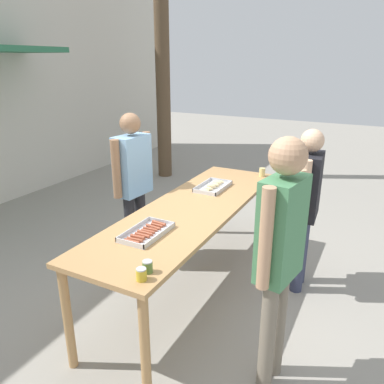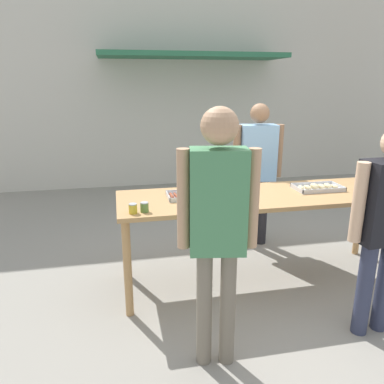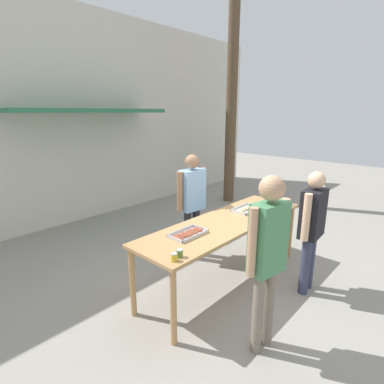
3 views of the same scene
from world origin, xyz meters
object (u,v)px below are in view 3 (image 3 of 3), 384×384
Objects in this scene: condiment_jar_ketchup at (180,253)px; person_customer_holding_hotdog at (268,248)px; beer_cup at (288,202)px; person_customer_with_cup at (312,222)px; utility_pole at (233,69)px; food_tray_sausages at (188,234)px; food_tray_buns at (246,209)px; person_server_behind_table at (192,197)px; condiment_jar_mustard at (174,257)px.

person_customer_holding_hotdog reaches higher than condiment_jar_ketchup.
beer_cup is 0.96m from person_customer_with_cup.
condiment_jar_ketchup is 0.89m from person_customer_holding_hotdog.
utility_pole reaches higher than person_customer_holding_hotdog.
person_customer_with_cup reaches higher than food_tray_sausages.
condiment_jar_ketchup is 5.81m from utility_pole.
person_customer_with_cup is 0.25× the size of utility_pole.
person_customer_with_cup reaches higher than food_tray_buns.
food_tray_buns is at bearing -94.89° from person_customer_with_cup.
person_customer_with_cup is at bearing -130.03° from utility_pole.
person_customer_holding_hotdog is (-1.02, -1.92, 0.09)m from person_server_behind_table.
person_server_behind_table is (-0.33, 0.83, 0.09)m from food_tray_buns.
person_server_behind_table is (0.97, 0.83, 0.10)m from food_tray_sausages.
food_tray_buns is 0.89m from person_server_behind_table.
food_tray_buns is at bearing 153.25° from beer_cup.
person_customer_holding_hotdog reaches higher than food_tray_buns.
food_tray_sausages is 0.28× the size of person_customer_with_cup.
beer_cup is at bearing -149.75° from person_customer_holding_hotdog.
food_tray_sausages is 0.25× the size of person_customer_holding_hotdog.
condiment_jar_ketchup is 2.45m from beer_cup.
person_customer_with_cup is (-0.70, -0.66, 0.01)m from beer_cup.
person_server_behind_table is at bearing -84.26° from person_customer_with_cup.
person_server_behind_table is 0.26× the size of utility_pole.
person_customer_with_cup is 4.98m from utility_pole.
person_server_behind_table is (-1.01, 1.17, 0.06)m from beer_cup.
condiment_jar_mustard is at bearing -45.28° from person_customer_holding_hotdog.
person_server_behind_table is at bearing -154.26° from utility_pole.
person_server_behind_table reaches higher than person_customer_with_cup.
person_customer_with_cup reaches higher than condiment_jar_mustard.
person_customer_holding_hotdog is 1.34m from person_customer_with_cup.
beer_cup is at bearing 0.04° from condiment_jar_mustard.
person_server_behind_table is 0.95× the size of person_customer_holding_hotdog.
beer_cup reaches higher than condiment_jar_mustard.
condiment_jar_mustard is 0.05× the size of person_customer_with_cup.
person_server_behind_table is at bearing 40.40° from food_tray_sausages.
person_customer_with_cup is (-0.02, -1.00, 0.04)m from food_tray_buns.
person_customer_holding_hotdog is at bearing -113.01° from person_server_behind_table.
person_customer_holding_hotdog is at bearing -55.31° from condiment_jar_mustard.
utility_pole reaches higher than food_tray_buns.
condiment_jar_ketchup is at bearing -51.17° from person_customer_holding_hotdog.
beer_cup reaches higher than food_tray_sausages.
person_customer_holding_hotdog is 0.27× the size of utility_pole.
person_customer_with_cup reaches higher than beer_cup.
condiment_jar_mustard is at bearing -169.51° from food_tray_buns.
condiment_jar_mustard is at bearing -179.96° from beer_cup.
food_tray_buns is at bearing 10.49° from condiment_jar_mustard.
person_customer_holding_hotdog is (0.42, -0.76, 0.16)m from condiment_jar_ketchup.
food_tray_buns reaches higher than food_tray_sausages.
person_customer_with_cup is at bearing -19.59° from condiment_jar_mustard.
condiment_jar_ketchup is 0.05× the size of person_server_behind_table.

